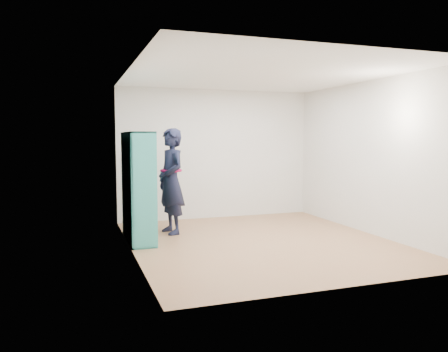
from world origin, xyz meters
name	(u,v)px	position (x,y,z in m)	size (l,w,h in m)	color
floor	(261,242)	(0.00, 0.00, 0.00)	(4.50, 4.50, 0.00)	#9A6946
ceiling	(262,74)	(0.00, 0.00, 2.60)	(4.50, 4.50, 0.00)	white
wall_left	(131,162)	(-2.00, 0.00, 1.30)	(0.02, 4.50, 2.60)	silver
wall_right	(369,158)	(2.00, 0.00, 1.30)	(0.02, 4.50, 2.60)	silver
wall_back	(217,154)	(0.00, 2.25, 1.30)	(4.00, 0.02, 2.60)	silver
wall_front	(348,169)	(0.00, -2.25, 1.30)	(4.00, 0.02, 2.60)	silver
bookshelf	(136,188)	(-1.83, 0.77, 0.84)	(0.38, 1.30, 1.73)	teal
person	(171,181)	(-1.20, 1.08, 0.90)	(0.56, 0.73, 1.80)	black
smartphone	(161,174)	(-1.36, 1.13, 1.02)	(0.04, 0.09, 0.14)	silver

